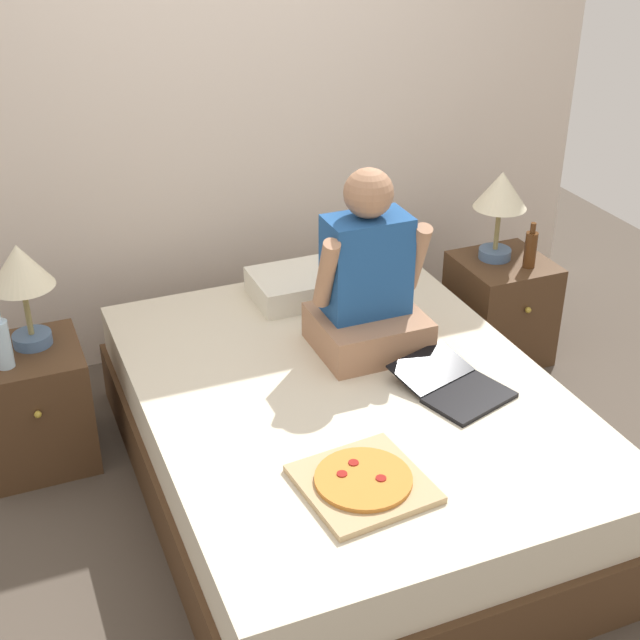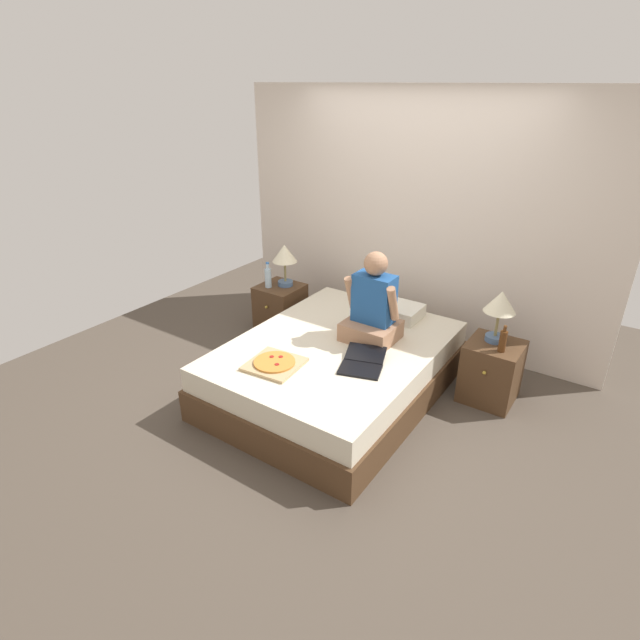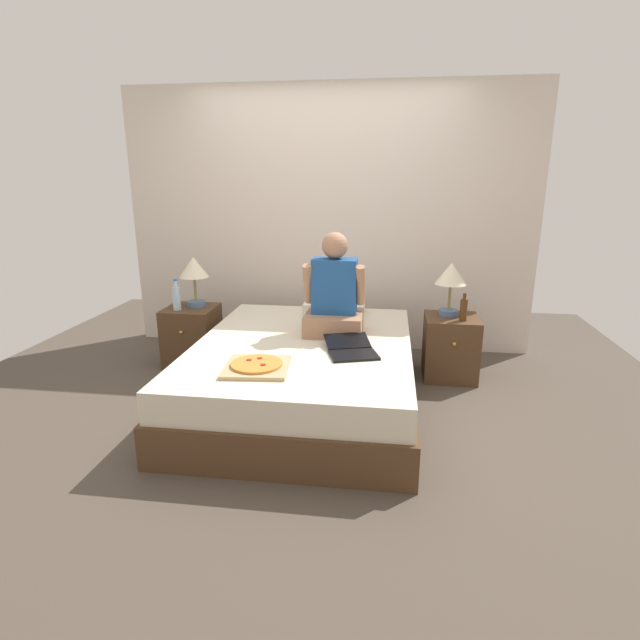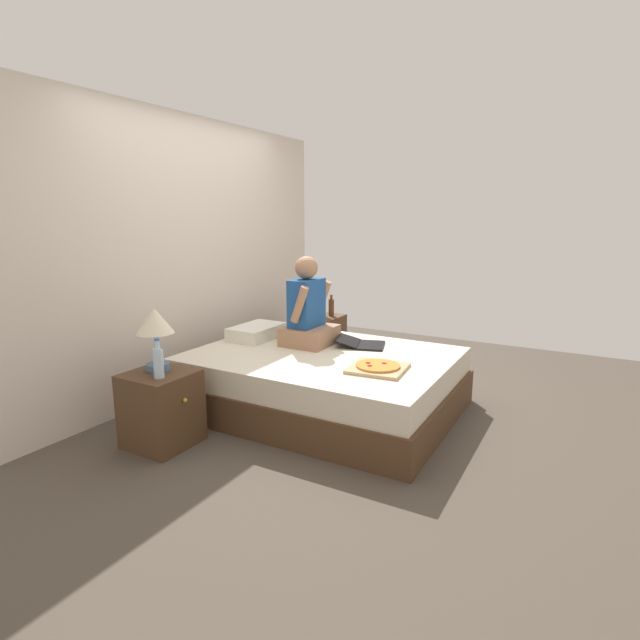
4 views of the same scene
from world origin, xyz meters
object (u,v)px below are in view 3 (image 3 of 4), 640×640
object	(u,v)px
person_seated	(334,297)
lamp_on_left_nightstand	(194,271)
lamp_on_right_nightstand	(451,277)
beer_bottle	(464,309)
nightstand_left	(192,336)
nightstand_right	(450,347)
laptop	(351,350)
water_bottle	(177,297)
pizza_box	(257,366)
bed	(304,373)

from	to	relation	value
person_seated	lamp_on_left_nightstand	bearing A→B (deg)	160.46
lamp_on_right_nightstand	beer_bottle	bearing A→B (deg)	-56.31
nightstand_left	person_seated	distance (m)	1.50
lamp_on_left_nightstand	nightstand_right	size ratio (longest dim) A/B	0.84
nightstand_left	laptop	world-z (taller)	laptop
lamp_on_left_nightstand	lamp_on_right_nightstand	xyz separation A→B (m)	(2.23, 0.00, 0.00)
laptop	water_bottle	bearing A→B (deg)	153.87
lamp_on_right_nightstand	laptop	world-z (taller)	lamp_on_right_nightstand
lamp_on_left_nightstand	nightstand_right	xyz separation A→B (m)	(2.26, -0.05, -0.59)
beer_bottle	laptop	world-z (taller)	beer_bottle
lamp_on_right_nightstand	lamp_on_left_nightstand	bearing A→B (deg)	180.00
pizza_box	nightstand_right	bearing A→B (deg)	42.81
laptop	nightstand_right	bearing A→B (deg)	48.28
bed	laptop	xyz separation A→B (m)	(0.37, -0.20, 0.27)
lamp_on_right_nightstand	bed	bearing A→B (deg)	-147.09
bed	lamp_on_left_nightstand	size ratio (longest dim) A/B	4.74
nightstand_right	pizza_box	bearing A→B (deg)	-137.19
nightstand_left	nightstand_right	bearing A→B (deg)	0.00
beer_bottle	pizza_box	distance (m)	1.84
lamp_on_right_nightstand	person_seated	bearing A→B (deg)	-153.29
nightstand_left	laptop	size ratio (longest dim) A/B	1.09
bed	water_bottle	distance (m)	1.42
beer_bottle	person_seated	world-z (taller)	person_seated
pizza_box	bed	bearing A→B (deg)	70.63
nightstand_right	lamp_on_right_nightstand	bearing A→B (deg)	120.93
beer_bottle	laptop	size ratio (longest dim) A/B	0.47
lamp_on_right_nightstand	person_seated	size ratio (longest dim) A/B	0.58
nightstand_right	laptop	distance (m)	1.20
bed	nightstand_right	bearing A→B (deg)	30.40
nightstand_right	lamp_on_left_nightstand	bearing A→B (deg)	178.73
water_bottle	nightstand_right	xyz separation A→B (m)	(2.38, 0.09, -0.38)
bed	laptop	size ratio (longest dim) A/B	4.35
water_bottle	laptop	world-z (taller)	water_bottle
nightstand_right	beer_bottle	xyz separation A→B (m)	(0.07, -0.10, 0.36)
water_bottle	beer_bottle	size ratio (longest dim) A/B	1.20
laptop	lamp_on_right_nightstand	bearing A→B (deg)	50.95
nightstand_left	laptop	bearing A→B (deg)	-29.91
water_bottle	person_seated	world-z (taller)	person_seated
water_bottle	laptop	size ratio (longest dim) A/B	0.56
nightstand_right	pizza_box	distance (m)	1.86
lamp_on_right_nightstand	person_seated	distance (m)	1.04
water_bottle	nightstand_right	bearing A→B (deg)	2.16
nightstand_left	water_bottle	size ratio (longest dim) A/B	1.94
water_bottle	pizza_box	xyz separation A→B (m)	(1.03, -1.17, -0.14)
nightstand_left	lamp_on_left_nightstand	world-z (taller)	lamp_on_left_nightstand
lamp_on_left_nightstand	person_seated	xyz separation A→B (m)	(1.31, -0.46, -0.09)
person_seated	nightstand_left	bearing A→B (deg)	162.92
nightstand_left	beer_bottle	bearing A→B (deg)	-2.41
beer_bottle	water_bottle	bearing A→B (deg)	179.77
nightstand_left	nightstand_right	size ratio (longest dim) A/B	1.00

